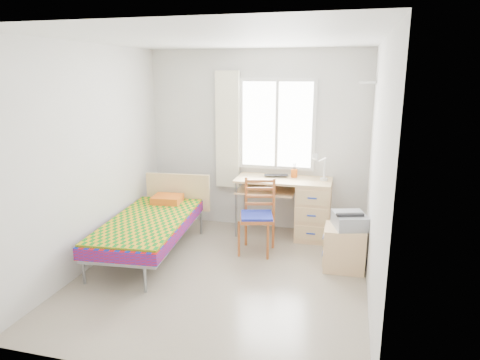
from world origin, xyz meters
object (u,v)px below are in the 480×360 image
Objects in this scene: bed at (152,223)px; chair at (258,212)px; desk at (308,207)px; printer at (350,220)px; cabinet at (344,248)px.

bed is 2.14× the size of chair.
chair is at bearing 13.21° from bed.
desk is 0.88m from chair.
bed reaches higher than printer.
cabinet is at bearing -60.84° from desk.
desk is 1.39× the size of chair.
printer is at bearing -26.25° from chair.
desk is at bearing 118.48° from cabinet.
bed is 2.40m from cabinet.
desk is 1.06m from printer.
printer is (1.14, -0.23, 0.07)m from chair.
bed is 2.16m from desk.
bed is 3.99× the size of cabinet.
printer is (2.43, 0.20, 0.19)m from bed.
chair is at bearing -131.83° from desk.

